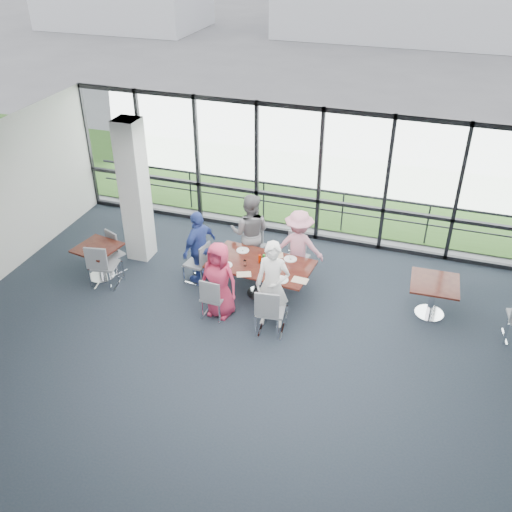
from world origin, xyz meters
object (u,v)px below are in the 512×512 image
(side_table_left, at_px, (98,252))
(diner_far_left, at_px, (250,233))
(side_table_right, at_px, (434,287))
(diner_near_left, at_px, (219,280))
(main_table, at_px, (261,268))
(chair_spare_lb, at_px, (112,254))
(diner_far_right, at_px, (298,247))
(chair_main_fl, at_px, (255,246))
(diner_end, at_px, (199,247))
(chair_main_fr, at_px, (297,257))
(chair_spare_la, at_px, (105,265))
(diner_near_right, at_px, (273,285))
(chair_main_nl, at_px, (214,297))
(structural_column, at_px, (135,192))
(chair_main_end, at_px, (197,263))
(chair_main_nr, at_px, (272,310))

(side_table_left, relative_size, diner_far_left, 0.54)
(side_table_right, bearing_deg, diner_near_left, -162.14)
(main_table, height_order, chair_spare_lb, chair_spare_lb)
(diner_far_right, bearing_deg, chair_main_fl, -23.70)
(diner_far_left, height_order, diner_end, diner_far_left)
(chair_main_fr, bearing_deg, diner_far_left, 14.12)
(diner_far_right, relative_size, chair_spare_la, 1.65)
(diner_near_right, xyz_separation_m, diner_far_left, (-1.03, 1.73, -0.00))
(side_table_left, xyz_separation_m, chair_main_fr, (3.97, 1.36, -0.17))
(diner_far_left, bearing_deg, chair_main_nl, 79.49)
(chair_main_nl, distance_m, chair_main_fl, 2.09)
(structural_column, xyz_separation_m, diner_far_left, (2.52, 0.27, -0.71))
(diner_far_left, distance_m, chair_spare_la, 3.10)
(structural_column, height_order, chair_main_end, structural_column)
(chair_main_fl, bearing_deg, diner_far_left, 96.83)
(chair_main_fr, xyz_separation_m, chair_spare_la, (-3.68, -1.58, 0.03))
(diner_near_right, distance_m, chair_main_end, 2.18)
(structural_column, distance_m, diner_far_left, 2.63)
(side_table_left, height_order, chair_main_fl, chair_main_fl)
(diner_near_left, bearing_deg, chair_main_end, 140.81)
(structural_column, distance_m, chair_main_nr, 4.14)
(diner_far_left, xyz_separation_m, chair_main_nr, (1.08, -1.97, -0.40))
(side_table_right, bearing_deg, chair_spare_lb, -175.02)
(chair_main_nr, bearing_deg, diner_far_right, 82.40)
(diner_far_left, relative_size, chair_main_nl, 2.03)
(chair_main_fr, distance_m, chair_spare_la, 4.01)
(diner_near_right, bearing_deg, diner_near_left, 177.89)
(chair_main_end, distance_m, chair_spare_la, 1.88)
(diner_near_right, distance_m, chair_main_fr, 1.80)
(main_table, bearing_deg, diner_near_left, -117.41)
(side_table_right, relative_size, chair_main_end, 1.06)
(side_table_left, xyz_separation_m, diner_far_left, (2.93, 1.35, 0.26))
(structural_column, relative_size, diner_far_left, 1.80)
(side_table_left, bearing_deg, chair_spare_lb, 62.74)
(structural_column, xyz_separation_m, diner_near_right, (3.55, -1.46, -0.71))
(chair_spare_lb, bearing_deg, chair_main_fr, -140.84)
(diner_far_left, distance_m, diner_far_right, 1.11)
(diner_near_right, xyz_separation_m, chair_spare_lb, (-3.81, 0.67, -0.46))
(chair_spare_lb, bearing_deg, main_table, -153.43)
(structural_column, distance_m, side_table_left, 1.51)
(diner_near_left, bearing_deg, chair_main_fl, 95.19)
(main_table, height_order, side_table_right, same)
(diner_far_left, bearing_deg, chair_main_nr, 111.91)
(chair_main_end, height_order, chair_spare_lb, chair_main_end)
(side_table_left, relative_size, chair_main_nr, 0.98)
(chair_spare_lb, bearing_deg, chair_main_nl, -172.79)
(side_table_left, bearing_deg, diner_near_left, -7.82)
(structural_column, bearing_deg, main_table, -11.41)
(main_table, height_order, diner_near_left, diner_near_left)
(structural_column, bearing_deg, chair_spare_la, -95.20)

